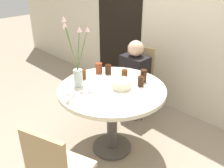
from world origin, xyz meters
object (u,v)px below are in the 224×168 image
Objects in this scene: flower_vase at (77,66)px; birthday_cake at (121,84)px; drink_glass_4 at (108,69)px; person_woman at (134,82)px; drink_glass_5 at (99,68)px; drink_glass_3 at (125,74)px; chair_left_flank at (138,77)px; drink_glass_2 at (141,81)px; drink_glass_0 at (143,76)px; side_plate at (95,93)px; drink_glass_1 at (82,74)px.

birthday_cake is at bearing 40.49° from flower_vase.
drink_glass_4 is 0.61m from person_woman.
drink_glass_4 is 0.11m from drink_glass_5.
flower_vase is at bearing -139.51° from birthday_cake.
drink_glass_3 is 0.63m from person_woman.
drink_glass_4 is at bearing 32.67° from drink_glass_5.
drink_glass_2 is at bearing -72.03° from chair_left_flank.
chair_left_flank is at bearing 97.70° from drink_glass_4.
drink_glass_0 is 1.13× the size of drink_glass_5.
flower_vase reaches higher than drink_glass_0.
person_woman is at bearing 138.78° from drink_glass_0.
drink_glass_5 is (-0.55, -0.08, 0.01)m from drink_glass_2.
drink_glass_2 is 0.24m from drink_glass_3.
chair_left_flank is at bearing 112.90° from person_woman.
side_plate is 0.51m from drink_glass_5.
drink_glass_1 is 0.31m from drink_glass_4.
chair_left_flank is at bearing 133.27° from drink_glass_0.
drink_glass_1 is 0.86m from person_woman.
person_woman is at bearing 117.62° from drink_glass_3.
flower_vase reaches higher than drink_glass_3.
drink_glass_1 and drink_glass_3 have the same top height.
drink_glass_2 is at bearing -44.96° from person_woman.
side_plate is 0.39m from drink_glass_1.
drink_glass_2 is 0.87× the size of drink_glass_5.
drink_glass_2 is 0.97× the size of drink_glass_4.
drink_glass_1 is at bearing -95.71° from person_woman.
drink_glass_3 is (0.33, 0.32, -0.00)m from drink_glass_1.
drink_glass_3 is 0.22m from drink_glass_4.
side_plate is 2.12× the size of drink_glass_2.
drink_glass_5 is at bearing 133.85° from side_plate.
drink_glass_0 is 0.13× the size of person_woman.
chair_left_flank reaches higher than drink_glass_1.
drink_glass_2 is at bearing 46.27° from flower_vase.
chair_left_flank is 1.21m from flower_vase.
chair_left_flank is 1.00m from drink_glass_1.
drink_glass_5 is at bearing 86.68° from drink_glass_1.
side_plate is 0.57m from drink_glass_0.
flower_vase is 5.44× the size of drink_glass_0.
chair_left_flank is at bearing 107.86° from side_plate.
person_woman is (-0.48, 0.48, -0.34)m from drink_glass_2.
flower_vase reaches higher than side_plate.
drink_glass_1 is (-0.36, 0.13, 0.05)m from side_plate.
flower_vase is (-0.34, -0.29, 0.18)m from birthday_cake.
side_plate is (-0.09, -0.27, -0.04)m from birthday_cake.
drink_glass_0 is at bearing -41.22° from person_woman.
drink_glass_2 is (0.05, -0.10, -0.02)m from drink_glass_0.
chair_left_flank reaches higher than drink_glass_3.
drink_glass_4 is at bearing -177.09° from drink_glass_2.
drink_glass_0 is 1.33× the size of drink_glass_3.
birthday_cake is 0.48m from flower_vase.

